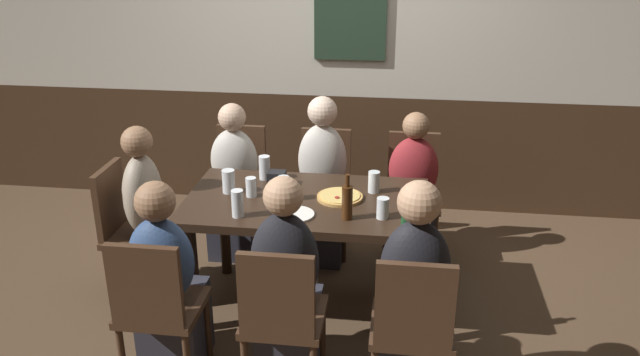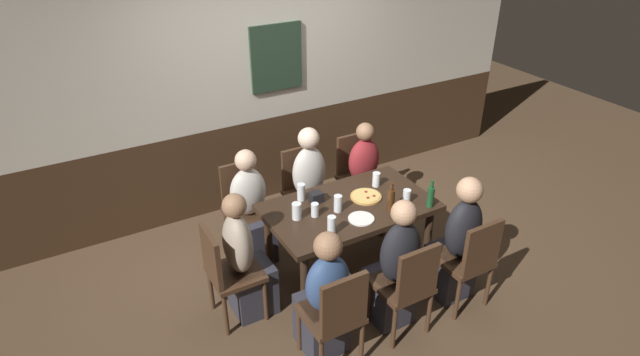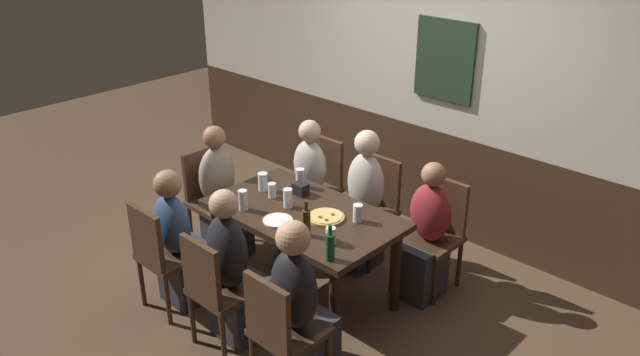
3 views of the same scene
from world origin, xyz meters
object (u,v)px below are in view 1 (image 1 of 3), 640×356
(chair_mid_far, at_px, (324,183))
(person_head_west, at_px, (154,228))
(pint_glass_amber, at_px, (238,205))
(tumbler_short, at_px, (265,169))
(person_right_far, at_px, (412,203))
(chair_left_near, at_px, (156,304))
(pint_glass_stout, at_px, (284,190))
(chair_left_far, at_px, (240,179))
(beer_glass_tall, at_px, (251,188))
(pizza, at_px, (340,197))
(chair_head_west, at_px, (129,225))
(plate_white_large, at_px, (295,214))
(beer_bottle_brown, at_px, (347,201))
(person_right_near, at_px, (413,304))
(condiment_caddy, at_px, (277,178))
(chair_mid_near, at_px, (281,314))
(pint_glass_pale, at_px, (383,209))
(dining_table, at_px, (307,213))
(chair_right_near, at_px, (413,324))
(beer_glass_half, at_px, (374,183))
(person_left_far, at_px, (234,192))
(chair_right_far, at_px, (412,188))
(person_mid_near, at_px, (287,297))
(person_left_near, at_px, (168,292))
(highball_clear, at_px, (229,182))
(person_mid_far, at_px, (321,192))

(chair_mid_far, bearing_deg, person_head_west, -139.32)
(pint_glass_amber, bearing_deg, tumbler_short, 87.00)
(person_right_far, bearing_deg, chair_left_near, -130.02)
(tumbler_short, distance_m, pint_glass_stout, 0.36)
(chair_left_far, height_order, beer_glass_tall, chair_left_far)
(pizza, bearing_deg, chair_head_west, -178.56)
(plate_white_large, bearing_deg, beer_bottle_brown, -0.71)
(person_right_near, xyz_separation_m, condiment_caddy, (-0.85, 0.86, 0.28))
(person_head_west, bearing_deg, plate_white_large, -13.75)
(chair_mid_near, height_order, beer_glass_tall, chair_mid_near)
(pint_glass_pale, relative_size, beer_bottle_brown, 0.46)
(chair_mid_near, xyz_separation_m, pizza, (0.19, 0.87, 0.26))
(chair_mid_far, bearing_deg, pint_glass_pale, -66.30)
(dining_table, relative_size, pint_glass_stout, 9.73)
(chair_right_near, relative_size, beer_glass_half, 6.70)
(chair_mid_near, relative_size, beer_glass_tall, 7.45)
(person_left_far, bearing_deg, pint_glass_stout, -54.47)
(chair_right_far, xyz_separation_m, chair_left_near, (-1.27, -1.67, 0.00))
(dining_table, relative_size, person_right_far, 1.32)
(chair_mid_near, relative_size, person_mid_near, 0.75)
(person_left_near, relative_size, highball_clear, 7.72)
(chair_left_near, relative_size, person_mid_near, 0.75)
(person_mid_near, bearing_deg, chair_left_near, -165.68)
(highball_clear, distance_m, beer_bottle_brown, 0.79)
(chair_mid_near, height_order, pint_glass_pale, chair_mid_near)
(dining_table, xyz_separation_m, pint_glass_stout, (-0.13, -0.03, 0.16))
(chair_left_near, height_order, person_right_near, person_right_near)
(dining_table, height_order, condiment_caddy, condiment_caddy)
(pint_glass_stout, height_order, plate_white_large, pint_glass_stout)
(chair_right_far, relative_size, highball_clear, 6.12)
(chair_right_far, distance_m, condiment_caddy, 1.11)
(pint_glass_pale, bearing_deg, dining_table, 156.27)
(chair_left_far, height_order, chair_mid_near, same)
(chair_right_far, relative_size, person_right_near, 0.75)
(dining_table, bearing_deg, pint_glass_stout, -167.61)
(person_mid_far, distance_m, beer_glass_tall, 0.80)
(highball_clear, height_order, condiment_caddy, highball_clear)
(person_mid_near, relative_size, pizza, 4.29)
(person_right_far, bearing_deg, pint_glass_pale, -101.55)
(chair_right_near, bearing_deg, pint_glass_amber, 150.51)
(person_head_west, distance_m, pizza, 1.20)
(chair_head_west, distance_m, person_mid_near, 1.32)
(tumbler_short, bearing_deg, pint_glass_amber, -93.00)
(person_left_near, bearing_deg, chair_mid_far, 67.24)
(dining_table, distance_m, person_mid_near, 0.69)
(chair_right_near, distance_m, person_head_west, 1.81)
(chair_head_west, bearing_deg, dining_table, 0.00)
(pizza, bearing_deg, tumbler_short, 153.91)
(chair_mid_far, xyz_separation_m, beer_bottle_brown, (0.26, -1.07, 0.35))
(beer_glass_tall, bearing_deg, plate_white_large, -37.50)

